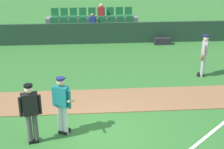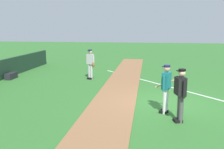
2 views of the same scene
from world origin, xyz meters
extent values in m
plane|color=#33702D|center=(0.00, 0.00, 0.00)|extent=(80.00, 80.00, 0.00)
cube|color=#936642|center=(0.00, 2.05, 0.01)|extent=(28.00, 1.84, 0.03)
cube|color=white|center=(3.00, -0.50, 0.01)|extent=(9.01, 8.08, 0.01)
cube|color=#1E3828|center=(0.00, 9.21, 0.58)|extent=(20.00, 0.16, 1.15)
cube|color=slate|center=(0.00, 10.66, 0.15)|extent=(5.55, 2.10, 0.30)
cube|color=slate|center=(0.00, 10.24, 0.50)|extent=(5.45, 0.85, 0.40)
cube|color=#1E6B38|center=(-2.20, 10.14, 0.75)|extent=(0.44, 0.40, 0.08)
cube|color=#1E6B38|center=(-2.20, 10.36, 1.00)|extent=(0.44, 0.08, 0.50)
cube|color=#1E6B38|center=(-1.65, 10.14, 0.75)|extent=(0.44, 0.40, 0.08)
cube|color=#1E6B38|center=(-1.65, 10.36, 1.00)|extent=(0.44, 0.08, 0.50)
cube|color=#1E6B38|center=(-1.10, 10.14, 0.75)|extent=(0.44, 0.40, 0.08)
cube|color=#1E6B38|center=(-1.10, 10.36, 1.00)|extent=(0.44, 0.08, 0.50)
cube|color=#1E6B38|center=(-0.55, 10.14, 0.75)|extent=(0.44, 0.40, 0.08)
cube|color=#1E6B38|center=(-0.55, 10.36, 1.00)|extent=(0.44, 0.08, 0.50)
cube|color=#1E6B38|center=(0.00, 10.14, 0.75)|extent=(0.44, 0.40, 0.08)
cube|color=#1E6B38|center=(0.00, 10.36, 1.00)|extent=(0.44, 0.08, 0.50)
cube|color=#263F99|center=(0.00, 10.19, 1.05)|extent=(0.32, 0.22, 0.52)
sphere|color=#9E7051|center=(0.00, 10.19, 1.40)|extent=(0.20, 0.20, 0.20)
cube|color=#1E6B38|center=(0.55, 10.14, 0.75)|extent=(0.44, 0.40, 0.08)
cube|color=#1E6B38|center=(0.55, 10.36, 1.00)|extent=(0.44, 0.08, 0.50)
cube|color=#1E6B38|center=(1.10, 10.14, 0.75)|extent=(0.44, 0.40, 0.08)
cube|color=#1E6B38|center=(1.10, 10.36, 1.00)|extent=(0.44, 0.08, 0.50)
cube|color=#1E6B38|center=(1.65, 10.14, 0.75)|extent=(0.44, 0.40, 0.08)
cube|color=#1E6B38|center=(1.65, 10.36, 1.00)|extent=(0.44, 0.08, 0.50)
cube|color=#1E6B38|center=(2.20, 10.14, 0.75)|extent=(0.44, 0.40, 0.08)
cube|color=#1E6B38|center=(2.20, 10.36, 1.00)|extent=(0.44, 0.08, 0.50)
cube|color=slate|center=(0.00, 11.09, 0.90)|extent=(5.45, 0.85, 0.40)
cube|color=#1E6B38|center=(-2.20, 10.99, 1.15)|extent=(0.44, 0.40, 0.08)
cube|color=#1E6B38|center=(-2.20, 11.21, 1.40)|extent=(0.44, 0.08, 0.50)
cube|color=#1E6B38|center=(-1.65, 10.99, 1.15)|extent=(0.44, 0.40, 0.08)
cube|color=#1E6B38|center=(-1.65, 11.21, 1.40)|extent=(0.44, 0.08, 0.50)
cube|color=#1E6B38|center=(-1.10, 10.99, 1.15)|extent=(0.44, 0.40, 0.08)
cube|color=#1E6B38|center=(-1.10, 11.21, 1.40)|extent=(0.44, 0.08, 0.50)
cube|color=#1E6B38|center=(-0.55, 10.99, 1.15)|extent=(0.44, 0.40, 0.08)
cube|color=#1E6B38|center=(-0.55, 11.21, 1.40)|extent=(0.44, 0.08, 0.50)
cube|color=#1E6B38|center=(0.00, 10.99, 1.15)|extent=(0.44, 0.40, 0.08)
cube|color=#1E6B38|center=(0.00, 11.21, 1.40)|extent=(0.44, 0.08, 0.50)
cube|color=#1E6B38|center=(0.55, 10.99, 1.15)|extent=(0.44, 0.40, 0.08)
cube|color=#1E6B38|center=(0.55, 11.21, 1.40)|extent=(0.44, 0.08, 0.50)
cube|color=red|center=(0.55, 11.04, 1.45)|extent=(0.32, 0.22, 0.52)
sphere|color=beige|center=(0.55, 11.04, 1.80)|extent=(0.20, 0.20, 0.20)
cube|color=#1E6B38|center=(1.10, 10.99, 1.15)|extent=(0.44, 0.40, 0.08)
cube|color=#1E6B38|center=(1.10, 11.21, 1.40)|extent=(0.44, 0.08, 0.50)
cube|color=#1E6B38|center=(1.65, 10.99, 1.15)|extent=(0.44, 0.40, 0.08)
cube|color=#1E6B38|center=(1.65, 11.21, 1.40)|extent=(0.44, 0.08, 0.50)
cube|color=#1E6B38|center=(2.20, 10.99, 1.15)|extent=(0.44, 0.40, 0.08)
cube|color=#1E6B38|center=(2.20, 11.21, 1.40)|extent=(0.44, 0.08, 0.50)
cylinder|color=white|center=(-1.14, 0.06, 0.45)|extent=(0.14, 0.14, 0.90)
cylinder|color=white|center=(-0.99, -0.01, 0.45)|extent=(0.14, 0.14, 0.90)
cube|color=black|center=(-1.11, 0.11, 0.05)|extent=(0.22, 0.29, 0.10)
cube|color=black|center=(-0.97, 0.05, 0.05)|extent=(0.22, 0.29, 0.10)
cube|color=#197075|center=(-1.06, 0.03, 1.20)|extent=(0.46, 0.37, 0.60)
cylinder|color=#197075|center=(-1.29, 0.13, 1.15)|extent=(0.09, 0.09, 0.55)
cylinder|color=#197075|center=(-0.84, -0.08, 1.15)|extent=(0.09, 0.09, 0.55)
sphere|color=tan|center=(-1.06, 0.03, 1.63)|extent=(0.22, 0.22, 0.22)
cylinder|color=#191E4C|center=(-1.06, 0.03, 1.73)|extent=(0.23, 0.23, 0.06)
cube|color=#191E4C|center=(-1.02, 0.12, 1.70)|extent=(0.21, 0.19, 0.02)
cylinder|color=tan|center=(-0.79, 0.01, 1.05)|extent=(0.17, 0.80, 0.41)
cylinder|color=#4C4C4C|center=(-1.93, -0.41, 0.45)|extent=(0.14, 0.14, 0.90)
cylinder|color=#4C4C4C|center=(-1.78, -0.37, 0.45)|extent=(0.14, 0.14, 0.90)
cube|color=black|center=(-1.95, -0.35, 0.05)|extent=(0.18, 0.28, 0.10)
cube|color=black|center=(-1.79, -0.31, 0.05)|extent=(0.18, 0.28, 0.10)
cube|color=black|center=(-1.86, -0.39, 1.20)|extent=(0.44, 0.31, 0.60)
cylinder|color=black|center=(-2.10, -0.45, 1.15)|extent=(0.09, 0.09, 0.55)
cylinder|color=black|center=(-1.61, -0.33, 1.15)|extent=(0.09, 0.09, 0.55)
sphere|color=beige|center=(-1.86, -0.39, 1.63)|extent=(0.22, 0.22, 0.22)
cylinder|color=black|center=(-1.86, -0.39, 1.73)|extent=(0.23, 0.23, 0.06)
cube|color=black|center=(-1.88, -0.29, 1.70)|extent=(0.20, 0.16, 0.02)
cube|color=black|center=(-1.89, -0.26, 1.20)|extent=(0.45, 0.18, 0.56)
cylinder|color=#B2B2B2|center=(4.40, 3.98, 0.45)|extent=(0.14, 0.14, 0.90)
cylinder|color=#B2B2B2|center=(4.47, 4.13, 0.45)|extent=(0.14, 0.14, 0.90)
cube|color=black|center=(4.35, 4.01, 0.05)|extent=(0.29, 0.22, 0.10)
cube|color=black|center=(4.42, 4.15, 0.05)|extent=(0.29, 0.22, 0.10)
cube|color=#B2B2B2|center=(4.44, 4.06, 1.20)|extent=(0.37, 0.46, 0.60)
cylinder|color=#B2B2B2|center=(4.33, 3.83, 1.15)|extent=(0.09, 0.09, 0.55)
cylinder|color=#B2B2B2|center=(4.54, 4.28, 1.15)|extent=(0.09, 0.09, 0.55)
sphere|color=beige|center=(4.44, 4.06, 1.63)|extent=(0.22, 0.22, 0.22)
cylinder|color=#191E4C|center=(4.44, 4.06, 1.73)|extent=(0.23, 0.23, 0.06)
cube|color=#191E4C|center=(4.35, 4.10, 1.70)|extent=(0.18, 0.21, 0.02)
ellipsoid|color=brown|center=(4.28, 3.83, 0.90)|extent=(0.19, 0.23, 0.28)
cube|color=#232328|center=(3.81, 8.76, 0.18)|extent=(0.90, 0.36, 0.36)
camera|label=1|loc=(-0.27, -8.12, 5.10)|focal=51.63mm
camera|label=2|loc=(-9.89, 0.70, 3.07)|focal=40.24mm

